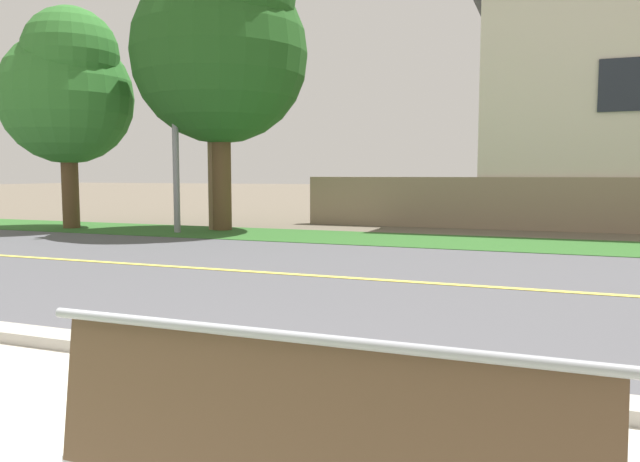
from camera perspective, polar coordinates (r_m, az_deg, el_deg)
ground_plane at (r=10.04m, az=7.80°, el=-3.21°), size 140.00×140.00×0.00m
curb_edge at (r=4.83m, az=-8.03°, el=-12.03°), size 44.00×0.30×0.11m
street_asphalt at (r=8.61m, az=5.51°, el=-4.61°), size 52.00×8.00×0.01m
road_centre_line at (r=8.61m, az=5.51°, el=-4.57°), size 48.00×0.14×0.01m
far_verge_grass at (r=13.67m, az=11.36°, el=-0.95°), size 48.00×2.80×0.02m
streetlamp at (r=16.14m, az=-13.19°, el=15.69°), size 0.24×2.10×7.80m
shade_tree_far_left at (r=17.95m, az=-22.57°, el=12.28°), size 3.52×3.52×5.81m
shade_tree_left at (r=16.40m, az=-9.09°, el=17.22°), size 4.54×4.54×7.50m
garden_wall at (r=16.96m, az=20.15°, el=2.39°), size 13.00×0.36×1.40m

